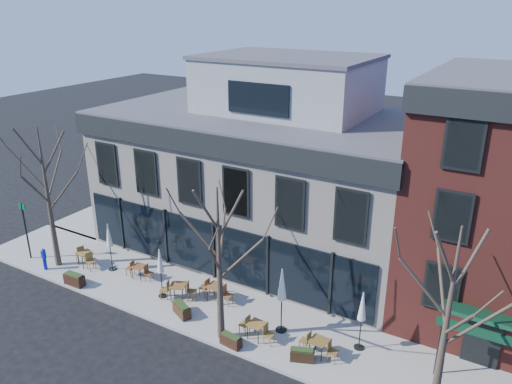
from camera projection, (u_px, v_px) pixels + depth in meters
The scene contains 23 objects.
ground at pixel (216, 281), 26.58m from camera, with size 120.00×120.00×0.00m, color black.
sidewalk_front at pixel (247, 319), 23.29m from camera, with size 33.50×4.70×0.15m, color gray.
sidewalk_side at pixel (137, 203), 36.71m from camera, with size 4.50×12.00×0.15m, color gray.
corner_building at pixel (265, 171), 28.93m from camera, with size 18.39×10.39×11.10m.
tree_corner at pixel (48, 197), 26.50m from camera, with size 3.93×3.98×7.92m.
tree_mid at pixel (219, 264), 20.66m from camera, with size 3.50×3.55×7.04m.
tree_right at pixel (446, 326), 16.31m from camera, with size 3.72×3.77×7.48m.
sign_pole at pixel (26, 228), 27.99m from camera, with size 0.50×0.10×3.40m.
call_box at pixel (44, 258), 27.23m from camera, with size 0.26×0.26×1.29m.
cafe_set_0 at pixel (85, 257), 27.74m from camera, with size 1.88×0.94×0.97m.
cafe_set_1 at pixel (139, 270), 26.46m from camera, with size 1.70×0.73×0.88m.
cafe_set_2 at pixel (178, 290), 24.57m from camera, with size 1.88×1.18×0.98m.
cafe_set_3 at pixel (216, 291), 24.48m from camera, with size 1.89×0.77×1.00m.
cafe_set_4 at pixel (256, 329), 21.71m from camera, with size 1.77×0.75×0.92m.
cafe_set_5 at pixel (319, 346), 20.65m from camera, with size 1.76×0.74×0.92m.
umbrella_0 at pixel (109, 238), 26.77m from camera, with size 0.44×0.44×2.75m.
umbrella_1 at pixel (160, 263), 24.30m from camera, with size 0.42×0.42×2.64m.
umbrella_3 at pixel (282, 288), 21.59m from camera, with size 0.50×0.50×3.14m.
umbrella_4 at pixel (362, 309), 20.56m from camera, with size 0.44×0.44×2.74m.
planter_0 at pixel (74, 279), 25.88m from camera, with size 1.16×0.50×0.64m.
planter_1 at pixel (182, 309), 23.37m from camera, with size 1.18×0.86×0.61m.
planter_2 at pixel (231, 340), 21.30m from camera, with size 1.01×0.49×0.54m.
planter_3 at pixel (302, 355), 20.42m from camera, with size 1.06×0.73×0.55m.
Camera 1 is at (13.56, -18.83, 13.97)m, focal length 35.00 mm.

